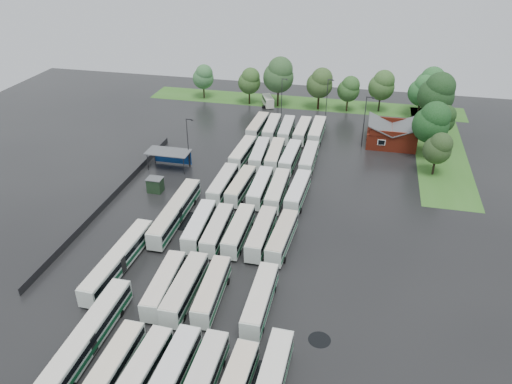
# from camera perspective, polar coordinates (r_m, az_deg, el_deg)

# --- Properties ---
(ground) EXTENTS (160.00, 160.00, 0.00)m
(ground) POSITION_cam_1_polar(r_m,az_deg,el_deg) (74.20, -3.62, -5.94)
(ground) COLOR black
(ground) RESTS_ON ground
(brick_building) EXTENTS (10.07, 8.60, 5.39)m
(brick_building) POSITION_cam_1_polar(r_m,az_deg,el_deg) (108.79, 15.21, 6.16)
(brick_building) COLOR maroon
(brick_building) RESTS_ON ground
(wash_shed) EXTENTS (8.20, 4.20, 3.58)m
(wash_shed) POSITION_cam_1_polar(r_m,az_deg,el_deg) (96.00, -9.89, 4.37)
(wash_shed) COLOR #2D2D30
(wash_shed) RESTS_ON ground
(utility_hut) EXTENTS (2.70, 2.20, 2.62)m
(utility_hut) POSITION_cam_1_polar(r_m,az_deg,el_deg) (88.68, -11.45, 0.82)
(utility_hut) COLOR black
(utility_hut) RESTS_ON ground
(grass_strip_north) EXTENTS (80.00, 10.00, 0.01)m
(grass_strip_north) POSITION_cam_1_polar(r_m,az_deg,el_deg) (130.92, 5.30, 10.10)
(grass_strip_north) COLOR #346A21
(grass_strip_north) RESTS_ON ground
(grass_strip_east) EXTENTS (10.00, 50.00, 0.01)m
(grass_strip_east) POSITION_cam_1_polar(r_m,az_deg,el_deg) (110.51, 20.25, 4.65)
(grass_strip_east) COLOR #346A21
(grass_strip_east) RESTS_ON ground
(west_fence) EXTENTS (0.10, 50.00, 1.20)m
(west_fence) POSITION_cam_1_polar(r_m,az_deg,el_deg) (88.01, -16.15, -0.58)
(west_fence) COLOR #2D2D30
(west_fence) RESTS_ON ground
(bus_r0c0) EXTENTS (2.51, 11.27, 3.13)m
(bus_r0c0) POSITION_cam_1_polar(r_m,az_deg,el_deg) (56.50, -16.14, -18.76)
(bus_r0c0) COLOR silver
(bus_r0c0) RESTS_ON ground
(bus_r0c1) EXTENTS (2.84, 11.21, 3.10)m
(bus_r0c1) POSITION_cam_1_polar(r_m,az_deg,el_deg) (55.33, -13.04, -19.56)
(bus_r0c1) COLOR silver
(bus_r0c1) RESTS_ON ground
(bus_r0c2) EXTENTS (2.72, 11.78, 3.27)m
(bus_r0c2) POSITION_cam_1_polar(r_m,az_deg,el_deg) (54.44, -9.71, -20.01)
(bus_r0c2) COLOR silver
(bus_r0c2) RESTS_ON ground
(bus_r0c3) EXTENTS (2.52, 11.65, 3.24)m
(bus_r0c3) POSITION_cam_1_polar(r_m,az_deg,el_deg) (53.59, -6.24, -20.74)
(bus_r0c3) COLOR silver
(bus_r0c3) RESTS_ON ground
(bus_r1c0) EXTENTS (2.90, 11.26, 3.11)m
(bus_r1c0) POSITION_cam_1_polar(r_m,az_deg,el_deg) (65.06, -10.44, -10.38)
(bus_r1c0) COLOR silver
(bus_r1c0) RESTS_ON ground
(bus_r1c1) EXTENTS (2.54, 11.69, 3.25)m
(bus_r1c1) POSITION_cam_1_polar(r_m,az_deg,el_deg) (64.04, -8.11, -10.80)
(bus_r1c1) COLOR silver
(bus_r1c1) RESTS_ON ground
(bus_r1c2) EXTENTS (2.82, 11.18, 3.09)m
(bus_r1c2) POSITION_cam_1_polar(r_m,az_deg,el_deg) (63.46, -5.07, -11.13)
(bus_r1c2) COLOR silver
(bus_r1c2) RESTS_ON ground
(bus_r1c4) EXTENTS (2.49, 11.48, 3.19)m
(bus_r1c4) POSITION_cam_1_polar(r_m,az_deg,el_deg) (61.83, 0.48, -12.20)
(bus_r1c4) COLOR silver
(bus_r1c4) RESTS_ON ground
(bus_r2c0) EXTENTS (2.95, 11.46, 3.16)m
(bus_r2c0) POSITION_cam_1_polar(r_m,az_deg,el_deg) (75.42, -6.49, -3.85)
(bus_r2c0) COLOR silver
(bus_r2c0) RESTS_ON ground
(bus_r2c1) EXTENTS (2.72, 11.25, 3.11)m
(bus_r2c1) POSITION_cam_1_polar(r_m,az_deg,el_deg) (74.31, -4.43, -4.31)
(bus_r2c1) COLOR silver
(bus_r2c1) RESTS_ON ground
(bus_r2c2) EXTENTS (2.43, 11.31, 3.15)m
(bus_r2c2) POSITION_cam_1_polar(r_m,az_deg,el_deg) (73.93, -1.98, -4.41)
(bus_r2c2) COLOR silver
(bus_r2c2) RESTS_ON ground
(bus_r2c3) EXTENTS (2.48, 11.42, 3.18)m
(bus_r2c3) POSITION_cam_1_polar(r_m,az_deg,el_deg) (73.24, 0.61, -4.73)
(bus_r2c3) COLOR silver
(bus_r2c3) RESTS_ON ground
(bus_r2c4) EXTENTS (2.99, 11.46, 3.16)m
(bus_r2c4) POSITION_cam_1_polar(r_m,az_deg,el_deg) (72.59, 3.00, -5.14)
(bus_r2c4) COLOR silver
(bus_r2c4) RESTS_ON ground
(bus_r3c0) EXTENTS (2.56, 11.50, 3.19)m
(bus_r3c0) POSITION_cam_1_polar(r_m,az_deg,el_deg) (86.39, -3.80, 0.90)
(bus_r3c0) COLOR silver
(bus_r3c0) RESTS_ON ground
(bus_r3c1) EXTENTS (2.92, 11.24, 3.10)m
(bus_r3c1) POSITION_cam_1_polar(r_m,az_deg,el_deg) (85.84, -1.75, 0.72)
(bus_r3c1) COLOR silver
(bus_r3c1) RESTS_ON ground
(bus_r3c2) EXTENTS (2.51, 11.30, 3.14)m
(bus_r3c2) POSITION_cam_1_polar(r_m,az_deg,el_deg) (85.22, 0.48, 0.52)
(bus_r3c2) COLOR silver
(bus_r3c2) RESTS_ON ground
(bus_r3c3) EXTENTS (2.62, 11.64, 3.23)m
(bus_r3c3) POSITION_cam_1_polar(r_m,az_deg,el_deg) (84.26, 2.46, 0.18)
(bus_r3c3) COLOR silver
(bus_r3c3) RESTS_ON ground
(bus_r3c4) EXTENTS (2.98, 11.70, 3.23)m
(bus_r3c4) POSITION_cam_1_polar(r_m,az_deg,el_deg) (84.11, 4.80, 0.04)
(bus_r3c4) COLOR silver
(bus_r3c4) RESTS_ON ground
(bus_r4c0) EXTENTS (2.87, 11.49, 3.18)m
(bus_r4c0) POSITION_cam_1_polar(r_m,az_deg,el_deg) (97.87, -1.51, 4.51)
(bus_r4c0) COLOR silver
(bus_r4c0) RESTS_ON ground
(bus_r4c1) EXTENTS (2.94, 11.29, 3.11)m
(bus_r4c1) POSITION_cam_1_polar(r_m,az_deg,el_deg) (97.33, 0.40, 4.35)
(bus_r4c1) COLOR silver
(bus_r4c1) RESTS_ON ground
(bus_r4c2) EXTENTS (2.88, 11.46, 3.17)m
(bus_r4c2) POSITION_cam_1_polar(r_m,az_deg,el_deg) (96.92, 2.16, 4.24)
(bus_r4c2) COLOR silver
(bus_r4c2) RESTS_ON ground
(bus_r4c3) EXTENTS (2.69, 11.37, 3.15)m
(bus_r4c3) POSITION_cam_1_polar(r_m,az_deg,el_deg) (96.27, 3.94, 4.00)
(bus_r4c3) COLOR silver
(bus_r4c3) RESTS_ON ground
(bus_r4c4) EXTENTS (2.42, 11.32, 3.15)m
(bus_r4c4) POSITION_cam_1_polar(r_m,az_deg,el_deg) (96.01, 6.05, 3.83)
(bus_r4c4) COLOR silver
(bus_r4c4) RESTS_ON ground
(bus_r5c0) EXTENTS (2.77, 11.56, 3.20)m
(bus_r5c0) POSITION_cam_1_polar(r_m,az_deg,el_deg) (110.44, 0.21, 7.50)
(bus_r5c0) COLOR silver
(bus_r5c0) RESTS_ON ground
(bus_r5c1) EXTENTS (2.83, 11.52, 3.18)m
(bus_r5c1) POSITION_cam_1_polar(r_m,az_deg,el_deg) (109.62, 1.81, 7.31)
(bus_r5c1) COLOR silver
(bus_r5c1) RESTS_ON ground
(bus_r5c2) EXTENTS (2.77, 11.31, 3.13)m
(bus_r5c2) POSITION_cam_1_polar(r_m,az_deg,el_deg) (108.92, 3.50, 7.10)
(bus_r5c2) COLOR silver
(bus_r5c2) RESTS_ON ground
(bus_r5c3) EXTENTS (2.58, 11.24, 3.12)m
(bus_r5c3) POSITION_cam_1_polar(r_m,az_deg,el_deg) (108.68, 5.31, 6.98)
(bus_r5c3) COLOR silver
(bus_r5c3) RESTS_ON ground
(bus_r5c4) EXTENTS (2.64, 11.75, 3.26)m
(bus_r5c4) POSITION_cam_1_polar(r_m,az_deg,el_deg) (108.58, 6.99, 6.91)
(bus_r5c4) COLOR silver
(bus_r5c4) RESTS_ON ground
(artic_bus_west_a) EXTENTS (2.44, 17.09, 3.17)m
(artic_bus_west_a) POSITION_cam_1_polar(r_m,az_deg,el_deg) (60.34, -18.64, -15.42)
(artic_bus_west_a) COLOR silver
(artic_bus_west_a) RESTS_ON ground
(artic_bus_west_b) EXTENTS (2.60, 17.49, 3.24)m
(artic_bus_west_b) POSITION_cam_1_polar(r_m,az_deg,el_deg) (79.19, -9.20, -2.26)
(artic_bus_west_b) COLOR silver
(artic_bus_west_b) RESTS_ON ground
(artic_bus_west_c) EXTENTS (2.85, 16.85, 3.12)m
(artic_bus_west_c) POSITION_cam_1_polar(r_m,az_deg,el_deg) (70.56, -15.42, -7.47)
(artic_bus_west_c) COLOR silver
(artic_bus_west_c) RESTS_ON ground
(minibus) EXTENTS (4.05, 5.92, 2.43)m
(minibus) POSITION_cam_1_polar(r_m,az_deg,el_deg) (127.93, 1.37, 10.39)
(minibus) COLOR silver
(minibus) RESTS_ON ground
(tree_north_0) EXTENTS (5.44, 5.44, 9.01)m
(tree_north_0) POSITION_cam_1_polar(r_m,az_deg,el_deg) (132.96, -6.02, 12.99)
(tree_north_0) COLOR #372B1E
(tree_north_0) RESTS_ON ground
(tree_north_1) EXTENTS (5.68, 5.68, 9.41)m
(tree_north_1) POSITION_cam_1_polar(r_m,az_deg,el_deg) (127.89, -0.72, 12.60)
(tree_north_1) COLOR black
(tree_north_1) RESTS_ON ground
(tree_north_2) EXTENTS (7.58, 7.58, 12.56)m
(tree_north_2) POSITION_cam_1_polar(r_m,az_deg,el_deg) (125.78, 2.65, 13.25)
(tree_north_2) COLOR black
(tree_north_2) RESTS_ON ground
(tree_north_3) EXTENTS (6.37, 6.37, 10.55)m
(tree_north_3) POSITION_cam_1_polar(r_m,az_deg,el_deg) (124.65, 7.36, 12.28)
(tree_north_3) COLOR black
(tree_north_3) RESTS_ON ground
(tree_north_4) EXTENTS (5.38, 5.38, 8.90)m
(tree_north_4) POSITION_cam_1_polar(r_m,az_deg,el_deg) (124.78, 10.60, 11.53)
(tree_north_4) COLOR #3C2B1B
(tree_north_4) RESTS_ON ground
(tree_north_5) EXTENTS (6.25, 6.25, 10.36)m
(tree_north_5) POSITION_cam_1_polar(r_m,az_deg,el_deg) (126.07, 14.23, 11.77)
(tree_north_5) COLOR black
(tree_north_5) RESTS_ON ground
(tree_north_6) EXTENTS (6.99, 6.99, 11.58)m
(tree_north_6) POSITION_cam_1_polar(r_m,az_deg,el_deg) (127.59, 19.31, 11.61)
(tree_north_6) COLOR black
(tree_north_6) RESTS_ON ground
(tree_east_0) EXTENTS (5.11, 5.11, 8.46)m
(tree_east_0) POSITION_cam_1_polar(r_m,az_deg,el_deg) (96.73, 20.13, 4.75)
(tree_east_0) COLOR black
(tree_east_0) RESTS_ON ground
(tree_east_1) EXTENTS (7.07, 7.07, 11.70)m
(tree_east_1) POSITION_cam_1_polar(r_m,az_deg,el_deg) (102.82, 19.50, 7.55)
(tree_east_1) COLOR #2E2016
(tree_east_1) RESTS_ON ground
(tree_east_2) EXTENTS (5.11, 5.11, 8.47)m
(tree_east_2) POSITION_cam_1_polar(r_m,az_deg,el_deg) (111.58, 20.64, 7.85)
(tree_east_2) COLOR #2E2119
(tree_east_2) RESTS_ON ground
(tree_east_3) EXTENTS (7.91, 7.91, 13.10)m
(tree_east_3) POSITION_cam_1_polar(r_m,az_deg,el_deg) (117.81, 20.03, 10.60)
(tree_east_3) COLOR black
(tree_east_3) RESTS_ON ground
(tree_east_4) EXTENTS (6.29, 6.29, 10.41)m
(tree_east_4) POSITION_cam_1_polar(r_m,az_deg,el_deg) (124.59, 18.51, 10.97)
(tree_east_4) COLOR black
(tree_east_4) RESTS_ON ground
(lamp_post_ne) EXTENTS (1.67, 0.33, 10.86)m
(lamp_post_ne) POSITION_cam_1_polar(r_m,az_deg,el_deg) (104.77, 12.37, 8.24)
(lamp_post_ne) COLOR #2D2D30
(lamp_post_ne) RESTS_ON ground
(lamp_post_nw) EXTENTS (1.51, 0.29, 9.80)m
(lamp_post_nw) POSITION_cam_1_polar(r_m,az_deg,el_deg) (94.74, -7.75, 5.99)
(lamp_post_nw) COLOR #2D2D30
(lamp_post_nw) RESTS_ON ground
(lamp_post_back_w) EXTENTS (1.40, 0.27, 9.12)m
(lamp_post_back_w) POSITION_cam_1_polar(r_m,az_deg,el_deg) (120.13, 3.02, 11.08)
(lamp_post_back_w) COLOR #2D2D30
(lamp_post_back_w) RESTS_ON ground
(lamp_post_back_e) EXTENTS (1.46, 0.29, 9.51)m
(lamp_post_back_e) POSITION_cam_1_polar(r_m,az_deg,el_deg) (119.30, 8.18, 10.81)
(lamp_post_back_e) COLOR #2D2D30
(lamp_post_back_e) RESTS_ON ground
(puddle_0) EXTENTS (5.54, 5.54, 0.01)m
(puddle_0) POSITION_cam_1_polar(r_m,az_deg,el_deg) (58.73, -9.30, -17.88)
(puddle_0) COLOR black
(puddle_0) RESTS_ON ground
(puddle_1) EXTENTS (4.55, 4.55, 0.01)m
(puddle_1) POSITION_cam_1_polar(r_m,az_deg,el_deg) (56.01, 0.50, -20.40)
(puddle_1) COLOR black
(puddle_1) RESTS_ON ground
(puddle_2) EXTENTS (5.63, 5.63, 0.01)m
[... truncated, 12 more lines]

